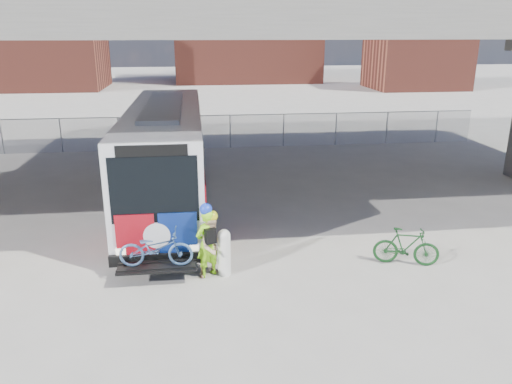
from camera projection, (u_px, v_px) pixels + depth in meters
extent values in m
plane|color=#9E9991|center=(227.00, 229.00, 16.33)|extent=(160.00, 160.00, 0.00)
cube|color=silver|center=(166.00, 151.00, 18.45)|extent=(2.55, 12.00, 3.20)
cube|color=black|center=(166.00, 132.00, 18.72)|extent=(2.61, 11.00, 1.28)
cube|color=black|center=(154.00, 189.00, 12.71)|extent=(2.24, 0.12, 1.76)
cube|color=black|center=(152.00, 150.00, 12.40)|extent=(1.78, 0.12, 0.30)
cube|color=black|center=(158.00, 258.00, 13.19)|extent=(2.55, 0.20, 0.30)
cube|color=maroon|center=(135.00, 236.00, 12.96)|extent=(1.00, 0.08, 1.20)
cube|color=navy|center=(178.00, 234.00, 13.09)|extent=(1.00, 0.08, 1.20)
cylinder|color=silver|center=(157.00, 236.00, 13.00)|extent=(0.70, 0.06, 0.70)
cube|color=gray|center=(164.00, 106.00, 17.94)|extent=(1.28, 7.20, 0.14)
cube|color=black|center=(157.00, 267.00, 12.72)|extent=(2.00, 0.70, 0.06)
cylinder|color=black|center=(122.00, 235.00, 14.60)|extent=(0.30, 1.00, 1.00)
cylinder|color=black|center=(201.00, 231.00, 14.87)|extent=(0.30, 1.00, 1.00)
cylinder|color=black|center=(147.00, 162.00, 22.73)|extent=(0.30, 1.00, 1.00)
cylinder|color=black|center=(198.00, 161.00, 22.99)|extent=(0.30, 1.00, 1.00)
cube|color=maroon|center=(117.00, 202.00, 14.91)|extent=(0.06, 2.60, 1.70)
cube|color=navy|center=(124.00, 187.00, 16.42)|extent=(0.06, 1.40, 1.70)
cube|color=maroon|center=(205.00, 199.00, 15.21)|extent=(0.06, 2.60, 1.70)
cube|color=navy|center=(204.00, 184.00, 16.72)|extent=(0.06, 1.40, 1.70)
imported|color=#436694|center=(156.00, 248.00, 12.56)|extent=(1.90, 0.78, 0.98)
cube|color=#605E59|center=(216.00, 15.00, 18.04)|extent=(40.00, 16.00, 1.50)
cylinder|color=gray|center=(61.00, 136.00, 26.46)|extent=(0.06, 0.06, 1.80)
cylinder|color=gray|center=(138.00, 134.00, 26.93)|extent=(0.06, 0.06, 1.80)
cylinder|color=gray|center=(212.00, 132.00, 27.39)|extent=(0.06, 0.06, 1.80)
cylinder|color=gray|center=(284.00, 131.00, 27.86)|extent=(0.06, 0.06, 1.80)
cylinder|color=gray|center=(353.00, 129.00, 28.32)|extent=(0.06, 0.06, 1.80)
cylinder|color=gray|center=(420.00, 127.00, 28.78)|extent=(0.06, 0.06, 1.80)
plane|color=gray|center=(212.00, 132.00, 27.39)|extent=(30.00, 0.00, 30.00)
cube|color=gray|center=(212.00, 115.00, 27.11)|extent=(30.00, 0.05, 0.04)
cube|color=brown|center=(37.00, 43.00, 55.22)|extent=(14.00, 10.00, 10.00)
cube|color=brown|center=(246.00, 33.00, 64.31)|extent=(18.00, 12.00, 12.00)
cube|color=brown|center=(417.00, 52.00, 55.68)|extent=(10.00, 8.00, 8.00)
cylinder|color=silver|center=(224.00, 255.00, 13.12)|extent=(0.34, 0.34, 1.12)
sphere|color=silver|center=(224.00, 236.00, 12.95)|extent=(0.34, 0.34, 0.34)
imported|color=#99FA1A|center=(207.00, 243.00, 12.96)|extent=(0.80, 0.75, 1.85)
sphere|color=blue|center=(206.00, 209.00, 12.67)|extent=(0.32, 0.32, 0.32)
imported|color=#D1AD86|center=(213.00, 246.00, 13.01)|extent=(1.00, 0.91, 1.65)
sphere|color=yellow|center=(212.00, 216.00, 12.75)|extent=(0.29, 0.29, 0.29)
cube|color=black|center=(210.00, 236.00, 12.72)|extent=(0.32, 0.27, 0.40)
imported|color=#143E19|center=(406.00, 247.00, 13.71)|extent=(1.85, 1.03, 1.07)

